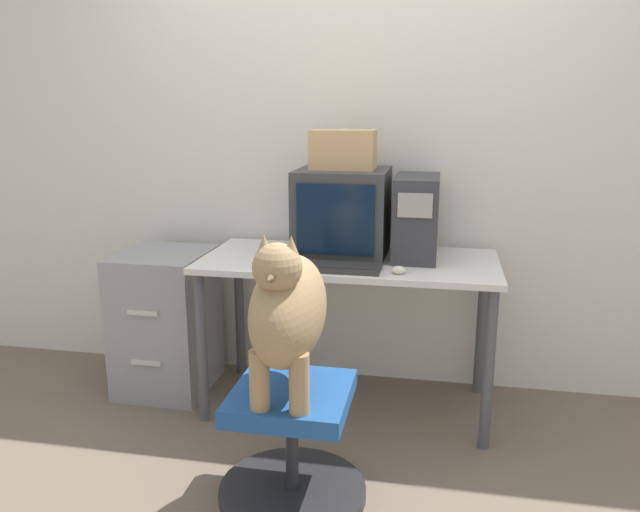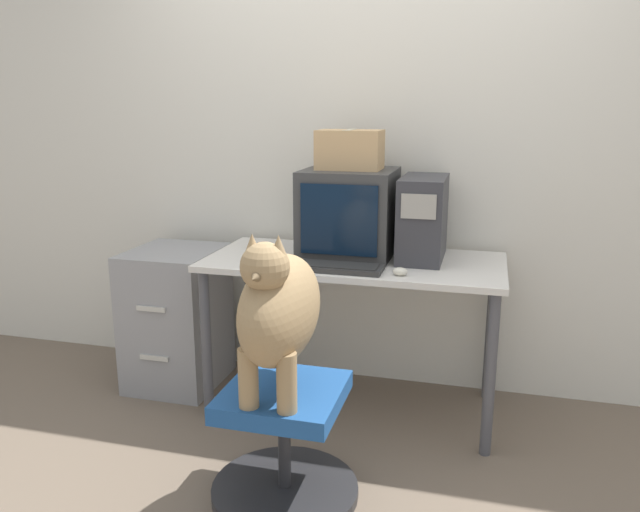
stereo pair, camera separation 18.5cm
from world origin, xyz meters
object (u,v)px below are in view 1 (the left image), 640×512
(crt_monitor, at_px, (343,212))
(filing_cabinet, at_px, (167,321))
(pc_tower, at_px, (416,217))
(office_chair, at_px, (292,444))
(cardboard_box, at_px, (343,150))
(dog, at_px, (288,309))
(keyboard, at_px, (328,267))

(crt_monitor, relative_size, filing_cabinet, 0.59)
(pc_tower, relative_size, filing_cabinet, 0.56)
(pc_tower, height_order, office_chair, pc_tower)
(crt_monitor, height_order, office_chair, crt_monitor)
(pc_tower, bearing_deg, cardboard_box, 179.98)
(cardboard_box, bearing_deg, dog, -93.07)
(filing_cabinet, relative_size, cardboard_box, 2.45)
(filing_cabinet, xyz_separation_m, cardboard_box, (0.94, 0.06, 0.92))
(crt_monitor, height_order, pc_tower, crt_monitor)
(pc_tower, bearing_deg, filing_cabinet, -177.35)
(crt_monitor, distance_m, office_chair, 1.18)
(keyboard, relative_size, dog, 0.75)
(pc_tower, distance_m, dog, 1.04)
(dog, bearing_deg, keyboard, 86.51)
(pc_tower, bearing_deg, dog, -113.72)
(office_chair, bearing_deg, dog, -90.00)
(office_chair, height_order, dog, dog)
(crt_monitor, xyz_separation_m, keyboard, (-0.01, -0.32, -0.20))
(cardboard_box, bearing_deg, office_chair, -93.21)
(dog, bearing_deg, office_chair, 90.00)
(dog, distance_m, filing_cabinet, 1.32)
(cardboard_box, bearing_deg, keyboard, -92.27)
(crt_monitor, relative_size, pc_tower, 1.05)
(pc_tower, relative_size, office_chair, 0.73)
(keyboard, height_order, filing_cabinet, keyboard)
(keyboard, relative_size, cardboard_box, 1.54)
(crt_monitor, distance_m, cardboard_box, 0.30)
(pc_tower, distance_m, filing_cabinet, 1.43)
(pc_tower, xyz_separation_m, filing_cabinet, (-1.30, -0.06, -0.60))
(keyboard, bearing_deg, dog, -93.49)
(crt_monitor, xyz_separation_m, filing_cabinet, (-0.94, -0.06, -0.61))
(filing_cabinet, bearing_deg, keyboard, -15.79)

